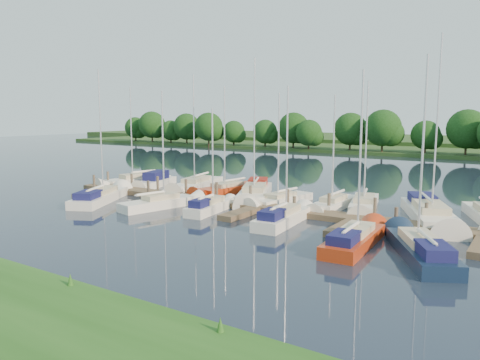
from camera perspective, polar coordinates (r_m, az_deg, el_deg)
The scene contains 21 objects.
ground at distance 30.45m, azimuth -5.25°, elevation -6.16°, with size 260.00×260.00×0.00m, color #192533.
dock at distance 36.26m, azimuth 1.94°, elevation -3.49°, with size 40.00×6.00×0.40m.
mooring_pilings at distance 37.14m, azimuth 2.85°, elevation -2.59°, with size 38.24×2.84×2.00m.
far_shore at distance 100.05m, azimuth 22.52°, elevation 3.36°, with size 180.00×30.00×0.60m, color #24451A.
distant_hill at distance 124.63m, azimuth 24.70°, elevation 4.24°, with size 220.00×40.00×1.40m, color #324E22.
treeline at distance 88.33m, azimuth 18.62°, elevation 5.48°, with size 145.40×9.74×8.24m.
sailboat_n_0 at distance 50.86m, azimuth -12.66°, elevation -0.24°, with size 3.52×8.36×10.65m.
motorboat at distance 49.34m, azimuth -10.30°, elevation -0.31°, with size 3.10×6.54×1.95m.
sailboat_n_2 at distance 47.27m, azimuth -5.42°, elevation -0.71°, with size 3.75×9.30×11.67m.
sailboat_n_3 at distance 44.40m, azimuth -1.66°, elevation -1.25°, with size 3.03×8.28×10.40m.
sailboat_n_4 at distance 41.79m, azimuth 1.80°, elevation -1.75°, with size 5.81×9.74×12.67m.
sailboat_n_5 at distance 39.18m, azimuth 4.84°, elevation -2.55°, with size 2.85×7.54×9.46m.
sailboat_n_6 at distance 37.89m, azimuth 11.28°, elevation -3.03°, with size 1.75×7.20×9.29m.
sailboat_n_7 at distance 38.21m, azimuth 14.87°, elevation -3.05°, with size 3.58×8.15×10.32m.
sailboat_n_8 at distance 35.71m, azimuth 22.14°, elevation -4.05°, with size 5.79×10.33×13.26m.
sailboat_s_0 at distance 41.96m, azimuth -16.57°, elevation -2.06°, with size 5.45×8.88×11.60m.
sailboat_s_1 at distance 38.06m, azimuth -9.55°, elevation -2.93°, with size 3.19×7.50×9.64m.
sailboat_s_2 at distance 35.97m, azimuth -3.61°, elevation -3.38°, with size 2.17×6.34×8.29m.
sailboat_s_3 at distance 32.30m, azimuth 5.34°, elevation -4.72°, with size 2.32×7.56×9.78m.
sailboat_s_4 at distance 27.67m, azimuth 13.87°, elevation -7.13°, with size 2.29×8.06×10.31m.
sailboat_s_5 at distance 26.62m, azimuth 21.08°, elevation -8.03°, with size 5.32×8.18×10.93m.
Camera 1 is at (18.40, -23.08, 7.48)m, focal length 35.00 mm.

